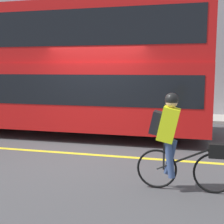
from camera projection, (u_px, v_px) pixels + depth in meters
The scene contains 7 objects.
ground_plane at pixel (85, 154), 7.21m from camera, with size 80.00×80.00×0.00m, color #424244.
road_center_line at pixel (84, 154), 7.19m from camera, with size 50.00×0.14×0.01m, color yellow.
sidewalk_curb at pixel (131, 116), 12.73m from camera, with size 60.00×1.74×0.11m.
building_facade at pixel (137, 12), 13.12m from camera, with size 60.00×0.30×8.62m.
bus at pixel (32, 65), 9.55m from camera, with size 10.53×2.57×3.70m.
cyclist_on_bike at pixel (175, 138), 4.98m from camera, with size 1.56×0.32×1.59m.
trash_bin at pixel (41, 102), 13.55m from camera, with size 0.50×0.50×0.86m.
Camera 1 is at (2.34, -6.63, 1.96)m, focal length 50.00 mm.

